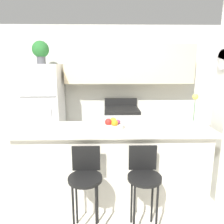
{
  "coord_description": "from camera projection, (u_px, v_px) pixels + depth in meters",
  "views": [
    {
      "loc": [
        -0.08,
        -2.63,
        1.8
      ],
      "look_at": [
        0.0,
        0.69,
        1.05
      ],
      "focal_mm": 35.0,
      "sensor_mm": 36.0,
      "label": 1
    }
  ],
  "objects": [
    {
      "name": "ground_plane",
      "position": [
        113.0,
        199.0,
        2.96
      ],
      "size": [
        14.0,
        14.0,
        0.0
      ],
      "primitive_type": "plane",
      "color": "beige"
    },
    {
      "name": "wall_back",
      "position": [
        118.0,
        78.0,
        4.52
      ],
      "size": [
        5.6,
        0.38,
        2.55
      ],
      "color": "silver",
      "rests_on": "ground_plane"
    },
    {
      "name": "counter_bar",
      "position": [
        113.0,
        164.0,
        2.85
      ],
      "size": [
        2.48,
        0.66,
        1.0
      ],
      "color": "silver",
      "rests_on": "ground_plane"
    },
    {
      "name": "refrigerator",
      "position": [
        45.0,
        110.0,
        4.29
      ],
      "size": [
        0.69,
        0.73,
        1.78
      ],
      "color": "white",
      "rests_on": "ground_plane"
    },
    {
      "name": "stove_range",
      "position": [
        121.0,
        130.0,
        4.46
      ],
      "size": [
        0.68,
        0.66,
        1.07
      ],
      "color": "silver",
      "rests_on": "ground_plane"
    },
    {
      "name": "bar_stool_left",
      "position": [
        86.0,
        178.0,
        2.31
      ],
      "size": [
        0.36,
        0.36,
        0.92
      ],
      "color": "black",
      "rests_on": "ground_plane"
    },
    {
      "name": "bar_stool_right",
      "position": [
        144.0,
        177.0,
        2.32
      ],
      "size": [
        0.36,
        0.36,
        0.92
      ],
      "color": "black",
      "rests_on": "ground_plane"
    },
    {
      "name": "potted_plant_on_fridge",
      "position": [
        41.0,
        50.0,
        4.04
      ],
      "size": [
        0.31,
        0.31,
        0.42
      ],
      "color": "#4C4C51",
      "rests_on": "refrigerator"
    },
    {
      "name": "orchid_vase",
      "position": [
        193.0,
        121.0,
        2.67
      ],
      "size": [
        0.14,
        0.14,
        0.44
      ],
      "color": "white",
      "rests_on": "counter_bar"
    },
    {
      "name": "fruit_bowl",
      "position": [
        113.0,
        124.0,
        2.74
      ],
      "size": [
        0.27,
        0.27,
        0.12
      ],
      "color": "silver",
      "rests_on": "counter_bar"
    },
    {
      "name": "trash_bin",
      "position": [
        73.0,
        148.0,
        4.21
      ],
      "size": [
        0.28,
        0.28,
        0.38
      ],
      "color": "black",
      "rests_on": "ground_plane"
    }
  ]
}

